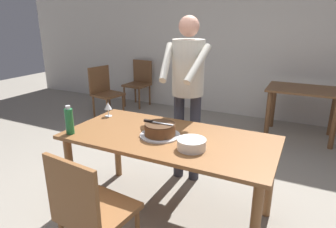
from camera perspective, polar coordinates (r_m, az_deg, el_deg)
The scene contains 13 objects.
ground_plane at distance 2.82m, azimuth 0.15°, elevation -18.57°, with size 14.00×14.00×0.00m, color gray.
back_wall at distance 5.32m, azimuth 15.95°, elevation 13.83°, with size 10.00×0.12×2.70m, color silver.
main_dining_table at distance 2.49m, azimuth 0.17°, elevation -6.56°, with size 1.76×0.85×0.75m.
cake_on_platter at distance 2.43m, azimuth -1.57°, elevation -3.19°, with size 0.34×0.34×0.11m.
cake_knife at distance 2.44m, azimuth -3.08°, elevation -1.51°, with size 0.27×0.02×0.02m.
plate_stack at distance 2.20m, azimuth 4.64°, elevation -5.90°, with size 0.22×0.22×0.08m.
wine_glass_near at distance 2.97m, azimuth -11.66°, elevation 1.47°, with size 0.08×0.08×0.14m.
water_bottle at distance 2.60m, azimuth -18.77°, elevation -1.29°, with size 0.07×0.07×0.25m.
person_cutting_cake at distance 2.95m, azimuth 3.84°, elevation 6.14°, with size 0.47×0.56×1.72m.
chair_near_side at distance 2.08m, azimuth -15.01°, elevation -17.62°, with size 0.48×0.48×0.90m.
background_table at distance 4.65m, azimuth 24.90°, elevation 2.61°, with size 1.00×0.70×0.74m.
background_chair_0 at distance 5.24m, azimuth -12.29°, elevation 4.53°, with size 0.52×0.52×0.90m.
background_chair_2 at distance 5.93m, azimuth -5.70°, elevation 6.40°, with size 0.47×0.47×0.90m.
Camera 1 is at (1.00, -2.03, 1.68)m, focal length 31.13 mm.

